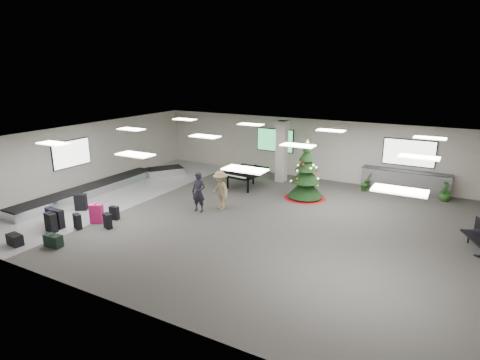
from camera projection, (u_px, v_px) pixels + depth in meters
The scene contains 20 objects.
ground at pixel (248, 218), 16.12m from camera, with size 18.00×18.00×0.00m, color #373432.
room_envelope at pixel (248, 157), 16.23m from camera, with size 18.02×14.02×3.21m.
baggage_carousel at pixel (106, 186), 19.66m from camera, with size 2.28×9.71×0.43m.
service_counter at pixel (405, 181), 19.23m from camera, with size 4.05×0.65×1.08m.
suitcase_0 at pixel (58, 219), 15.00m from camera, with size 0.48×0.28×0.74m.
suitcase_1 at pixel (77, 221), 14.96m from camera, with size 0.42×0.31×0.60m.
pink_suitcase at pixel (97, 214), 15.50m from camera, with size 0.55×0.45×0.78m.
suitcase_3 at pixel (114, 213), 15.87m from camera, with size 0.39×0.26×0.56m.
navy_suitcase at pixel (51, 216), 15.34m from camera, with size 0.48×0.33×0.69m.
suitcase_5 at pixel (51, 222), 14.68m from camera, with size 0.50×0.32×0.73m.
green_duffel at pixel (53, 241), 13.48m from camera, with size 0.64×0.35×0.44m.
suitcase_7 at pixel (108, 221), 15.03m from camera, with size 0.44×0.34×0.59m.
suitcase_8 at pixel (81, 202), 16.89m from camera, with size 0.55×0.49×0.72m.
black_duffel at pixel (15, 240), 13.60m from camera, with size 0.62×0.39×0.41m.
christmas_tree at pixel (306, 178), 18.29m from camera, with size 1.93×1.93×2.76m.
grand_piano at pixel (245, 172), 19.94m from camera, with size 1.72×2.12×1.14m.
traveler_a at pixel (199, 192), 16.61m from camera, with size 0.61×0.40×1.68m, color black.
traveler_b at pixel (220, 190), 16.89m from camera, with size 1.08×0.62×1.67m, color #8B7856.
potted_plant_left at pixel (365, 183), 19.53m from camera, with size 0.43×0.35×0.78m, color #1D4516.
potted_plant_right at pixel (445, 192), 18.01m from camera, with size 0.48×0.48×0.86m, color #1D4516.
Camera 1 is at (7.05, -13.36, 5.85)m, focal length 30.00 mm.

